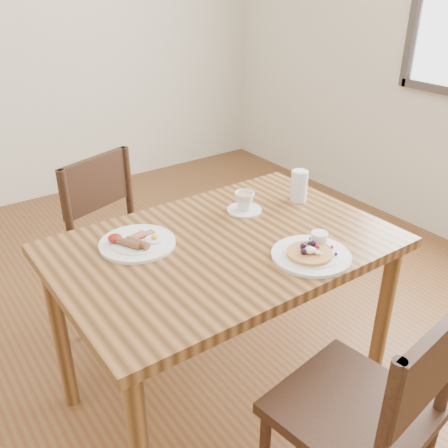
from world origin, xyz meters
The scene contains 8 objects.
ground centered at (0.00, 0.00, 0.00)m, with size 5.00×5.00×0.00m, color brown.
dining_table centered at (0.00, 0.00, 0.65)m, with size 1.20×0.80×0.75m.
chair_near centered at (0.03, -0.68, 0.49)m, with size 0.47×0.47×0.88m.
chair_far centered at (-0.13, 0.62, 0.49)m, with size 0.53×0.53×0.88m.
pancake_plate centered at (0.18, -0.26, 0.76)m, with size 0.27×0.27×0.06m.
breakfast_plate centered at (-0.27, 0.16, 0.76)m, with size 0.27×0.27×0.04m.
teacup_saucer centered at (0.21, 0.15, 0.79)m, with size 0.14×0.14×0.08m.
water_glass centered at (0.46, 0.10, 0.82)m, with size 0.07×0.07×0.13m, color silver.
Camera 1 is at (-0.91, -1.27, 1.63)m, focal length 40.00 mm.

